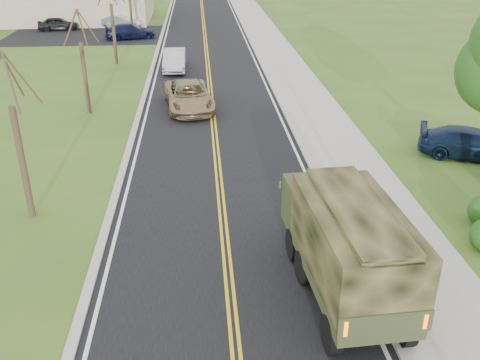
{
  "coord_description": "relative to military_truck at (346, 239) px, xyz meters",
  "views": [
    {
      "loc": [
        -0.7,
        -7.76,
        9.7
      ],
      "look_at": [
        0.59,
        8.7,
        1.8
      ],
      "focal_mm": 40.0,
      "sensor_mm": 36.0,
      "label": 1
    }
  ],
  "objects": [
    {
      "name": "road",
      "position": [
        -3.21,
        35.41,
        -1.83
      ],
      "size": [
        8.0,
        120.0,
        0.01
      ],
      "primitive_type": "cube",
      "color": "black",
      "rests_on": "ground"
    },
    {
      "name": "curb_right",
      "position": [
        0.94,
        35.41,
        -1.78
      ],
      "size": [
        0.3,
        120.0,
        0.12
      ],
      "primitive_type": "cube",
      "color": "#9E998E",
      "rests_on": "ground"
    },
    {
      "name": "sidewalk_right",
      "position": [
        2.69,
        35.41,
        -1.79
      ],
      "size": [
        3.2,
        120.0,
        0.1
      ],
      "primitive_type": "cube",
      "color": "#9E998E",
      "rests_on": "ground"
    },
    {
      "name": "curb_left",
      "position": [
        -7.36,
        35.41,
        -1.79
      ],
      "size": [
        0.3,
        120.0,
        0.1
      ],
      "primitive_type": "cube",
      "color": "#9E998E",
      "rests_on": "ground"
    },
    {
      "name": "bare_tree_a",
      "position": [
        -10.21,
        5.42,
        0.79
      ],
      "size": [
        1.93,
        2.26,
        6.08
      ],
      "color": "#38281C",
      "rests_on": "ground"
    },
    {
      "name": "bare_tree_b",
      "position": [
        -10.21,
        17.42,
        0.64
      ],
      "size": [
        1.83,
        2.14,
        5.73
      ],
      "color": "#38281C",
      "rests_on": "ground"
    },
    {
      "name": "bare_tree_c",
      "position": [
        -10.21,
        29.42,
        0.94
      ],
      "size": [
        2.04,
        2.39,
        6.42
      ],
      "color": "#38281C",
      "rests_on": "ground"
    },
    {
      "name": "bare_tree_d",
      "position": [
        -10.21,
        41.42,
        0.71
      ],
      "size": [
        1.88,
        2.2,
        5.91
      ],
      "color": "#38281C",
      "rests_on": "ground"
    },
    {
      "name": "military_truck",
      "position": [
        0.0,
        0.0,
        0.0
      ],
      "size": [
        2.6,
        6.56,
        3.21
      ],
      "rotation": [
        0.0,
        0.0,
        0.06
      ],
      "color": "black",
      "rests_on": "ground"
    },
    {
      "name": "suv_champagne",
      "position": [
        -4.54,
        17.74,
        -1.08
      ],
      "size": [
        3.19,
        5.76,
        1.53
      ],
      "primitive_type": "imported",
      "rotation": [
        0.0,
        0.0,
        0.12
      ],
      "color": "#947A53",
      "rests_on": "ground"
    },
    {
      "name": "sedan_silver",
      "position": [
        -5.66,
        27.05,
        -1.09
      ],
      "size": [
        1.6,
        4.53,
        1.49
      ],
      "primitive_type": "imported",
      "rotation": [
        0.0,
        0.0,
        -0.0
      ],
      "color": "#B9B9BE",
      "rests_on": "ground"
    },
    {
      "name": "pickup_navy",
      "position": [
        8.42,
        9.48,
        -1.16
      ],
      "size": [
        5.03,
        3.54,
        1.35
      ],
      "primitive_type": "imported",
      "rotation": [
        0.0,
        0.0,
        1.18
      ],
      "color": "#0E1A35",
      "rests_on": "ground"
    },
    {
      "name": "lot_car_dark",
      "position": [
        -17.97,
        44.43,
        -1.17
      ],
      "size": [
        4.11,
        2.16,
        1.33
      ],
      "primitive_type": "imported",
      "rotation": [
        0.0,
        0.0,
        1.73
      ],
      "color": "black",
      "rests_on": "ground"
    },
    {
      "name": "lot_car_silver",
      "position": [
        -11.7,
        45.37,
        -1.16
      ],
      "size": [
        4.36,
        2.77,
        1.36
      ],
      "primitive_type": "imported",
      "rotation": [
        0.0,
        0.0,
        1.22
      ],
      "color": "#BBBCC0",
      "rests_on": "ground"
    },
    {
      "name": "lot_car_navy",
      "position": [
        -10.22,
        39.4,
        -1.16
      ],
      "size": [
        4.99,
        2.99,
        1.35
      ],
      "primitive_type": "imported",
      "rotation": [
        0.0,
        0.0,
        1.82
      ],
      "color": "black",
      "rests_on": "ground"
    }
  ]
}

